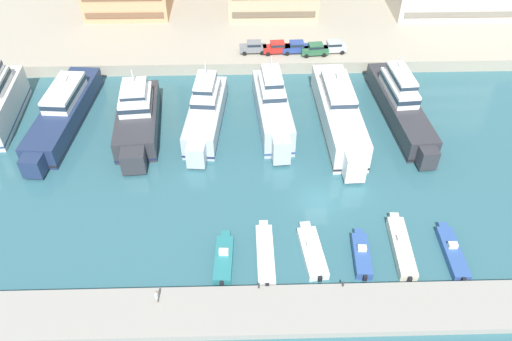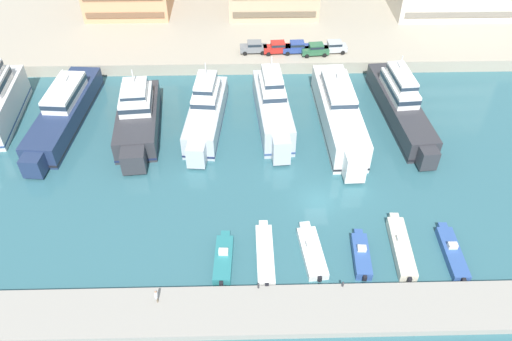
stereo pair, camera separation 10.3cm
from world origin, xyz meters
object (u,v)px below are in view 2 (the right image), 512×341
at_px(yacht_silver_center_left, 206,111).
at_px(motorboat_teal_far_left, 224,258).
at_px(yacht_silver_center, 273,107).
at_px(yacht_navy_left, 64,111).
at_px(motorboat_white_mid_left, 312,251).
at_px(motorboat_cream_center, 401,247).
at_px(motorboat_blue_center_right, 452,252).
at_px(car_blue_mid_left, 296,47).
at_px(car_green_center_left, 315,49).
at_px(car_silver_center, 334,46).
at_px(car_red_left, 277,47).
at_px(motorboat_blue_center_left, 361,255).
at_px(yacht_white_center_right, 339,113).
at_px(motorboat_white_left, 265,253).
at_px(car_grey_far_left, 254,47).
at_px(yacht_charcoal_mid_left, 138,116).
at_px(yacht_charcoal_mid_right, 401,104).
at_px(pedestrian_near_edge, 156,295).

height_order(yacht_silver_center_left, motorboat_teal_far_left, yacht_silver_center_left).
bearing_deg(yacht_silver_center, yacht_navy_left, 178.45).
relative_size(motorboat_white_mid_left, motorboat_cream_center, 0.86).
height_order(motorboat_blue_center_right, car_blue_mid_left, car_blue_mid_left).
xyz_separation_m(yacht_navy_left, car_green_center_left, (34.42, 14.13, 0.96)).
bearing_deg(car_silver_center, car_red_left, 179.97).
bearing_deg(motorboat_blue_center_left, yacht_white_center_right, 87.88).
distance_m(yacht_silver_center, motorboat_cream_center, 24.86).
distance_m(yacht_silver_center, motorboat_teal_far_left, 23.64).
xyz_separation_m(yacht_silver_center_left, car_silver_center, (18.72, 15.96, 0.52)).
relative_size(yacht_white_center_right, car_silver_center, 5.15).
relative_size(motorboat_white_left, car_grey_far_left, 1.99).
bearing_deg(car_silver_center, yacht_white_center_right, -95.55).
xyz_separation_m(yacht_charcoal_mid_left, car_blue_mid_left, (21.72, 16.66, 0.68)).
bearing_deg(motorboat_white_left, car_blue_mid_left, 80.73).
xyz_separation_m(car_red_left, car_silver_center, (8.66, -0.01, 0.00)).
distance_m(yacht_charcoal_mid_right, car_green_center_left, 17.01).
relative_size(yacht_charcoal_mid_right, motorboat_cream_center, 2.55).
bearing_deg(car_green_center_left, pedestrian_near_edge, -113.92).
height_order(yacht_charcoal_mid_left, motorboat_white_mid_left, yacht_charcoal_mid_left).
distance_m(motorboat_white_left, car_red_left, 38.00).
distance_m(yacht_charcoal_mid_left, car_red_left, 25.11).
distance_m(yacht_navy_left, yacht_silver_center, 27.26).
relative_size(yacht_silver_center, car_silver_center, 4.14).
relative_size(motorboat_blue_center_right, pedestrian_near_edge, 4.65).
xyz_separation_m(yacht_white_center_right, motorboat_blue_center_left, (-0.79, -21.52, -1.74)).
bearing_deg(motorboat_blue_center_left, car_grey_far_left, 104.26).
relative_size(yacht_charcoal_mid_right, motorboat_blue_center_right, 2.95).
height_order(yacht_charcoal_mid_left, car_red_left, yacht_charcoal_mid_left).
bearing_deg(motorboat_cream_center, car_silver_center, 92.66).
xyz_separation_m(motorboat_white_left, car_blue_mid_left, (6.17, 37.79, 2.40)).
bearing_deg(car_red_left, car_green_center_left, -7.31).
xyz_separation_m(motorboat_cream_center, pedestrian_near_edge, (-23.50, -5.89, 1.11)).
bearing_deg(car_grey_far_left, motorboat_teal_far_left, -95.56).
bearing_deg(motorboat_blue_center_right, pedestrian_near_edge, -169.66).
bearing_deg(yacht_charcoal_mid_right, motorboat_blue_center_left, -111.45).
distance_m(yacht_charcoal_mid_left, yacht_charcoal_mid_right, 34.36).
bearing_deg(motorboat_blue_center_left, motorboat_teal_far_left, -179.48).
bearing_deg(yacht_silver_center, car_silver_center, 57.15).
xyz_separation_m(yacht_charcoal_mid_left, yacht_charcoal_mid_right, (34.30, 2.00, 0.03)).
relative_size(yacht_silver_center_left, car_blue_mid_left, 4.16).
height_order(motorboat_cream_center, car_silver_center, car_silver_center).
height_order(motorboat_white_left, motorboat_blue_center_left, motorboat_blue_center_left).
bearing_deg(pedestrian_near_edge, car_silver_center, 63.30).
relative_size(motorboat_teal_far_left, motorboat_white_mid_left, 0.88).
bearing_deg(motorboat_white_left, yacht_navy_left, 137.97).
bearing_deg(yacht_navy_left, car_green_center_left, 22.32).
relative_size(yacht_silver_center, car_green_center_left, 4.13).
bearing_deg(motorboat_teal_far_left, motorboat_blue_center_left, 0.52).
xyz_separation_m(yacht_charcoal_mid_left, motorboat_teal_far_left, (11.47, -21.76, -1.60)).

